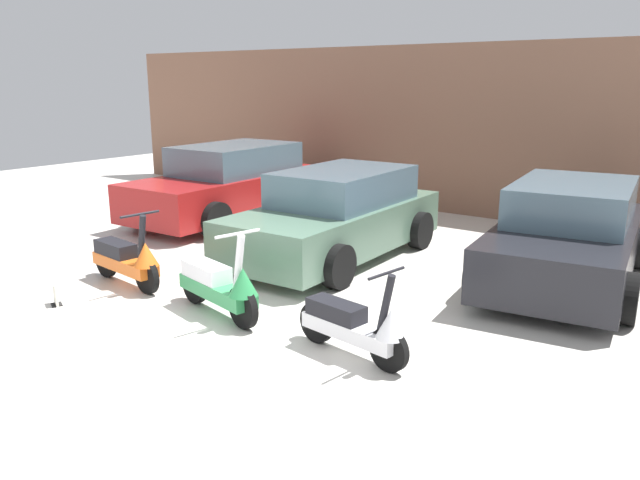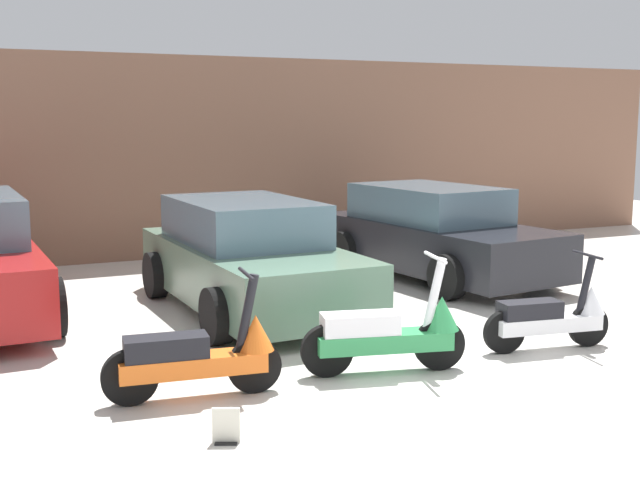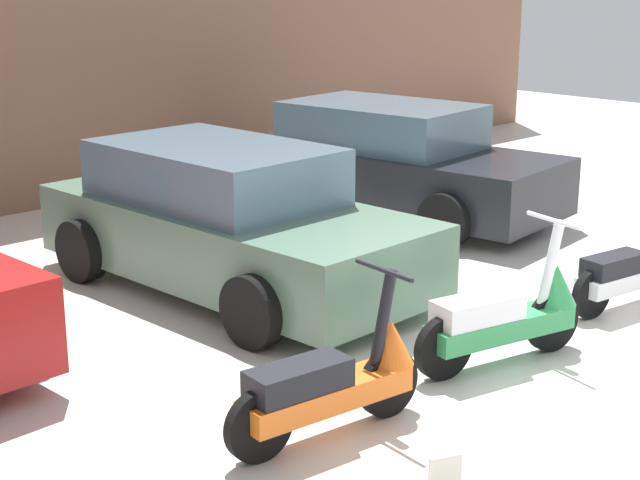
{
  "view_description": "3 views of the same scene",
  "coord_description": "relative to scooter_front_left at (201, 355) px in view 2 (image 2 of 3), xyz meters",
  "views": [
    {
      "loc": [
        4.75,
        -4.1,
        2.66
      ],
      "look_at": [
        0.04,
        2.33,
        0.61
      ],
      "focal_mm": 35.0,
      "sensor_mm": 36.0,
      "label": 1
    },
    {
      "loc": [
        -3.71,
        -5.52,
        2.31
      ],
      "look_at": [
        -0.12,
        2.39,
        1.0
      ],
      "focal_mm": 45.0,
      "sensor_mm": 36.0,
      "label": 2
    },
    {
      "loc": [
        -6.02,
        -3.31,
        2.92
      ],
      "look_at": [
        -0.35,
        2.55,
        0.63
      ],
      "focal_mm": 55.0,
      "sensor_mm": 36.0,
      "label": 3
    }
  ],
  "objects": [
    {
      "name": "ground_plane",
      "position": [
        1.95,
        -0.75,
        -0.37
      ],
      "size": [
        28.0,
        28.0,
        0.0
      ],
      "primitive_type": "plane",
      "color": "silver"
    },
    {
      "name": "wall_back",
      "position": [
        1.95,
        6.89,
        1.3
      ],
      "size": [
        19.6,
        0.12,
        3.35
      ],
      "primitive_type": "cube",
      "color": "#845B47",
      "rests_on": "ground_plane"
    },
    {
      "name": "scooter_front_left",
      "position": [
        0.0,
        0.0,
        0.0
      ],
      "size": [
        1.5,
        0.54,
        1.05
      ],
      "rotation": [
        0.0,
        0.0,
        -0.12
      ],
      "color": "black",
      "rests_on": "ground_plane"
    },
    {
      "name": "scooter_front_right",
      "position": [
        1.77,
        -0.06,
        0.01
      ],
      "size": [
        1.52,
        0.67,
        1.08
      ],
      "rotation": [
        0.0,
        0.0,
        -0.23
      ],
      "color": "black",
      "rests_on": "ground_plane"
    },
    {
      "name": "scooter_front_center",
      "position": [
        3.64,
        -0.08,
        -0.03
      ],
      "size": [
        1.38,
        0.53,
        0.97
      ],
      "rotation": [
        0.0,
        0.0,
        -0.15
      ],
      "color": "black",
      "rests_on": "ground_plane"
    },
    {
      "name": "car_rear_center",
      "position": [
        1.41,
        2.82,
        0.27
      ],
      "size": [
        2.0,
        3.99,
        1.34
      ],
      "rotation": [
        0.0,
        0.0,
        -1.54
      ],
      "color": "#51705B",
      "rests_on": "ground_plane"
    },
    {
      "name": "car_rear_right",
      "position": [
        4.6,
        3.63,
        0.27
      ],
      "size": [
        2.26,
        4.1,
        1.33
      ],
      "rotation": [
        0.0,
        0.0,
        -1.45
      ],
      "color": "black",
      "rests_on": "ground_plane"
    },
    {
      "name": "placard_near_left_scooter",
      "position": [
        -0.1,
        -0.99,
        -0.26
      ],
      "size": [
        0.19,
        0.17,
        0.26
      ],
      "rotation": [
        0.0,
        0.0,
        -0.42
      ],
      "color": "black",
      "rests_on": "ground_plane"
    }
  ]
}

